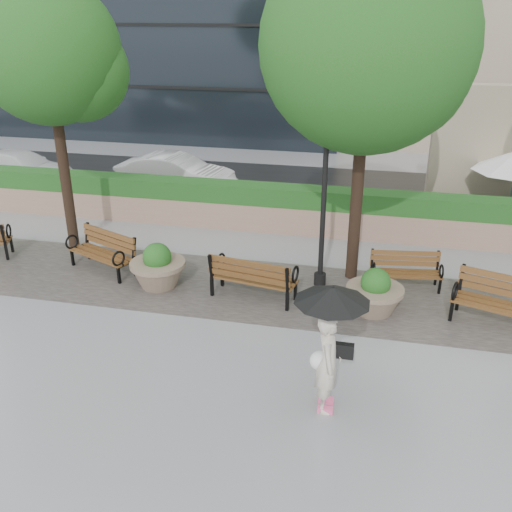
% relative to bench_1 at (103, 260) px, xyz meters
% --- Properties ---
extents(ground, '(100.00, 100.00, 0.00)m').
position_rel_bench_1_xyz_m(ground, '(3.56, -3.17, -0.30)').
color(ground, gray).
rests_on(ground, ground).
extents(cobble_strip, '(28.00, 3.20, 0.01)m').
position_rel_bench_1_xyz_m(cobble_strip, '(3.56, -0.17, -0.29)').
color(cobble_strip, '#383330').
rests_on(cobble_strip, ground).
extents(hedge_wall, '(24.00, 0.80, 1.35)m').
position_rel_bench_1_xyz_m(hedge_wall, '(3.56, 3.83, 0.37)').
color(hedge_wall, '#9C7965').
rests_on(hedge_wall, ground).
extents(asphalt_street, '(40.00, 7.00, 0.00)m').
position_rel_bench_1_xyz_m(asphalt_street, '(3.56, 7.83, -0.29)').
color(asphalt_street, black).
rests_on(asphalt_street, ground).
extents(bench_1, '(1.98, 1.42, 1.00)m').
position_rel_bench_1_xyz_m(bench_1, '(0.00, 0.00, 0.00)').
color(bench_1, brown).
rests_on(bench_1, ground).
extents(bench_2, '(2.04, 1.10, 1.04)m').
position_rel_bench_1_xyz_m(bench_2, '(4.01, -0.62, 0.01)').
color(bench_2, brown).
rests_on(bench_2, ground).
extents(bench_3, '(1.69, 0.87, 0.87)m').
position_rel_bench_1_xyz_m(bench_3, '(7.37, 0.66, -0.04)').
color(bench_3, brown).
rests_on(bench_3, ground).
extents(bench_4, '(2.14, 1.40, 1.07)m').
position_rel_bench_1_xyz_m(bench_4, '(9.30, -0.74, 0.02)').
color(bench_4, brown).
rests_on(bench_4, ground).
extents(planter_left, '(1.30, 1.30, 1.09)m').
position_rel_bench_1_xyz_m(planter_left, '(1.68, -0.51, 0.13)').
color(planter_left, '#7F6B56').
rests_on(planter_left, ground).
extents(planter_right, '(1.24, 1.24, 1.04)m').
position_rel_bench_1_xyz_m(planter_right, '(6.71, -0.68, 0.11)').
color(planter_right, '#7F6B56').
rests_on(planter_right, ground).
extents(lamppost, '(0.28, 0.28, 4.19)m').
position_rel_bench_1_xyz_m(lamppost, '(5.41, 0.40, 1.55)').
color(lamppost, black).
rests_on(lamppost, ground).
extents(tree_0, '(3.63, 3.56, 6.90)m').
position_rel_bench_1_xyz_m(tree_0, '(-1.41, 1.41, 4.69)').
color(tree_0, black).
rests_on(tree_0, ground).
extents(tree_1, '(4.60, 4.60, 7.69)m').
position_rel_bench_1_xyz_m(tree_1, '(6.26, 1.08, 4.96)').
color(tree_1, black).
rests_on(tree_1, ground).
extents(car_left, '(4.27, 2.04, 1.20)m').
position_rel_bench_1_xyz_m(car_left, '(-6.53, 6.53, 0.30)').
color(car_left, silver).
rests_on(car_left, ground).
extents(car_right, '(4.27, 1.73, 1.38)m').
position_rel_bench_1_xyz_m(car_right, '(-0.48, 6.65, 0.39)').
color(car_right, silver).
rests_on(car_right, ground).
extents(pedestrian, '(1.20, 1.20, 2.20)m').
position_rel_bench_1_xyz_m(pedestrian, '(6.05, -4.10, 1.05)').
color(pedestrian, beige).
rests_on(pedestrian, ground).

